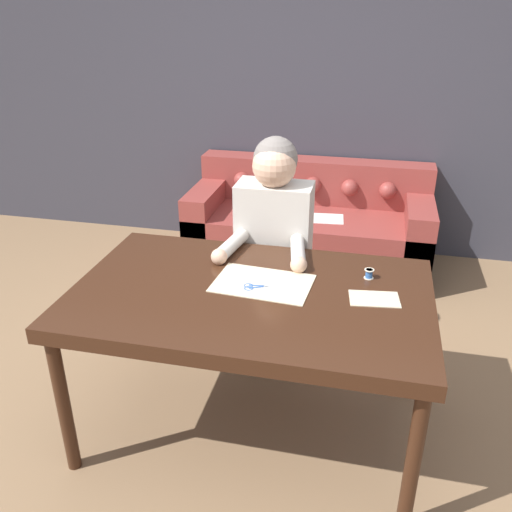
{
  "coord_description": "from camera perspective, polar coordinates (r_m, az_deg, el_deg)",
  "views": [
    {
      "loc": [
        0.59,
        -2.07,
        1.94
      ],
      "look_at": [
        0.1,
        0.1,
        0.87
      ],
      "focal_mm": 38.0,
      "sensor_mm": 36.0,
      "label": 1
    }
  ],
  "objects": [
    {
      "name": "pattern_paper_offcut",
      "position": [
        2.38,
        12.35,
        -4.4
      ],
      "size": [
        0.23,
        0.16,
        0.0
      ],
      "color": "beige",
      "rests_on": "dining_table"
    },
    {
      "name": "wall_back",
      "position": [
        4.43,
        5.25,
        17.16
      ],
      "size": [
        8.0,
        0.06,
        2.6
      ],
      "color": "#383842",
      "rests_on": "ground_plane"
    },
    {
      "name": "dining_table",
      "position": [
        2.43,
        -0.55,
        -5.07
      ],
      "size": [
        1.58,
        0.99,
        0.77
      ],
      "color": "#381E11",
      "rests_on": "ground_plane"
    },
    {
      "name": "pattern_paper_main",
      "position": [
        2.45,
        0.71,
        -2.88
      ],
      "size": [
        0.46,
        0.33,
        0.0
      ],
      "color": "beige",
      "rests_on": "dining_table"
    },
    {
      "name": "couch",
      "position": [
        4.3,
        5.61,
        2.95
      ],
      "size": [
        1.83,
        0.79,
        0.79
      ],
      "color": "brown",
      "rests_on": "ground_plane"
    },
    {
      "name": "thread_spool",
      "position": [
        2.54,
        11.81,
        -1.85
      ],
      "size": [
        0.04,
        0.04,
        0.05
      ],
      "color": "#3366B2",
      "rests_on": "dining_table"
    },
    {
      "name": "person",
      "position": [
        2.98,
        1.84,
        0.62
      ],
      "size": [
        0.47,
        0.58,
        1.31
      ],
      "color": "#33281E",
      "rests_on": "ground_plane"
    },
    {
      "name": "ground_plane",
      "position": [
        2.9,
        -2.41,
        -16.42
      ],
      "size": [
        16.0,
        16.0,
        0.0
      ],
      "primitive_type": "plane",
      "color": "#846647"
    },
    {
      "name": "scissors",
      "position": [
        2.42,
        0.2,
        -3.28
      ],
      "size": [
        0.2,
        0.11,
        0.01
      ],
      "color": "silver",
      "rests_on": "dining_table"
    }
  ]
}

